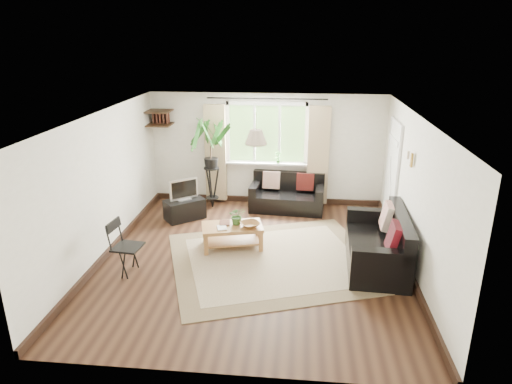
# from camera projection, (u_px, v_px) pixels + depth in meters

# --- Properties ---
(floor) EXTENTS (5.50, 5.50, 0.00)m
(floor) POSITION_uv_depth(u_px,v_px,m) (254.00, 259.00, 7.64)
(floor) COLOR black
(floor) RESTS_ON ground
(ceiling) EXTENTS (5.50, 5.50, 0.00)m
(ceiling) POSITION_uv_depth(u_px,v_px,m) (253.00, 116.00, 6.85)
(ceiling) COLOR white
(ceiling) RESTS_ON floor
(wall_back) EXTENTS (5.00, 0.02, 2.40)m
(wall_back) POSITION_uv_depth(u_px,v_px,m) (267.00, 150.00, 9.83)
(wall_back) COLOR silver
(wall_back) RESTS_ON floor
(wall_front) EXTENTS (5.00, 0.02, 2.40)m
(wall_front) POSITION_uv_depth(u_px,v_px,m) (226.00, 280.00, 4.66)
(wall_front) COLOR silver
(wall_front) RESTS_ON floor
(wall_left) EXTENTS (0.02, 5.50, 2.40)m
(wall_left) POSITION_uv_depth(u_px,v_px,m) (102.00, 186.00, 7.48)
(wall_left) COLOR silver
(wall_left) RESTS_ON floor
(wall_right) EXTENTS (0.02, 5.50, 2.40)m
(wall_right) POSITION_uv_depth(u_px,v_px,m) (415.00, 197.00, 7.01)
(wall_right) COLOR silver
(wall_right) RESTS_ON floor
(rug) EXTENTS (4.05, 3.76, 0.02)m
(rug) POSITION_uv_depth(u_px,v_px,m) (275.00, 260.00, 7.58)
(rug) COLOR beige
(rug) RESTS_ON floor
(window) EXTENTS (2.50, 0.16, 2.16)m
(window) POSITION_uv_depth(u_px,v_px,m) (267.00, 134.00, 9.67)
(window) COLOR white
(window) RESTS_ON wall_back
(door) EXTENTS (0.06, 0.96, 2.06)m
(door) POSITION_uv_depth(u_px,v_px,m) (392.00, 176.00, 8.67)
(door) COLOR silver
(door) RESTS_ON wall_right
(corner_shelf) EXTENTS (0.50, 0.50, 0.34)m
(corner_shelf) POSITION_uv_depth(u_px,v_px,m) (159.00, 118.00, 9.57)
(corner_shelf) COLOR black
(corner_shelf) RESTS_ON wall_back
(pendant_lamp) EXTENTS (0.36, 0.36, 0.54)m
(pendant_lamp) POSITION_uv_depth(u_px,v_px,m) (256.00, 133.00, 7.34)
(pendant_lamp) COLOR beige
(pendant_lamp) RESTS_ON ceiling
(wall_sconce) EXTENTS (0.12, 0.12, 0.28)m
(wall_sconce) POSITION_uv_depth(u_px,v_px,m) (410.00, 158.00, 7.12)
(wall_sconce) COLOR beige
(wall_sconce) RESTS_ON wall_right
(sofa_back) EXTENTS (1.59, 0.89, 0.72)m
(sofa_back) POSITION_uv_depth(u_px,v_px,m) (287.00, 194.00, 9.64)
(sofa_back) COLOR black
(sofa_back) RESTS_ON floor
(sofa_right) EXTENTS (1.84, 0.99, 0.85)m
(sofa_right) POSITION_uv_depth(u_px,v_px,m) (377.00, 241.00, 7.32)
(sofa_right) COLOR black
(sofa_right) RESTS_ON floor
(coffee_table) EXTENTS (1.14, 0.80, 0.42)m
(coffee_table) POSITION_uv_depth(u_px,v_px,m) (232.00, 237.00, 7.97)
(coffee_table) COLOR olive
(coffee_table) RESTS_ON floor
(table_plant) EXTENTS (0.33, 0.30, 0.32)m
(table_plant) POSITION_uv_depth(u_px,v_px,m) (237.00, 216.00, 7.91)
(table_plant) COLOR #335C24
(table_plant) RESTS_ON coffee_table
(bowl) EXTENTS (0.45, 0.45, 0.08)m
(bowl) POSITION_uv_depth(u_px,v_px,m) (250.00, 224.00, 7.84)
(bowl) COLOR brown
(bowl) RESTS_ON coffee_table
(book_a) EXTENTS (0.21, 0.25, 0.02)m
(book_a) POSITION_uv_depth(u_px,v_px,m) (217.00, 228.00, 7.78)
(book_a) COLOR silver
(book_a) RESTS_ON coffee_table
(book_b) EXTENTS (0.22, 0.27, 0.02)m
(book_b) POSITION_uv_depth(u_px,v_px,m) (220.00, 223.00, 7.98)
(book_b) COLOR #502C20
(book_b) RESTS_ON coffee_table
(tv_stand) EXTENTS (0.87, 0.82, 0.41)m
(tv_stand) POSITION_uv_depth(u_px,v_px,m) (185.00, 209.00, 9.22)
(tv_stand) COLOR black
(tv_stand) RESTS_ON floor
(tv) EXTENTS (0.58, 0.52, 0.45)m
(tv) POSITION_uv_depth(u_px,v_px,m) (184.00, 189.00, 9.08)
(tv) COLOR #A5A5AA
(tv) RESTS_ON tv_stand
(palm_stand) EXTENTS (0.85, 0.85, 1.92)m
(palm_stand) POSITION_uv_depth(u_px,v_px,m) (211.00, 164.00, 9.60)
(palm_stand) COLOR black
(palm_stand) RESTS_ON floor
(folding_chair) EXTENTS (0.50, 0.50, 0.87)m
(folding_chair) POSITION_uv_depth(u_px,v_px,m) (128.00, 248.00, 7.06)
(folding_chair) COLOR black
(folding_chair) RESTS_ON floor
(sill_plant) EXTENTS (0.14, 0.10, 0.27)m
(sill_plant) POSITION_uv_depth(u_px,v_px,m) (278.00, 157.00, 9.73)
(sill_plant) COLOR #2D6023
(sill_plant) RESTS_ON window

